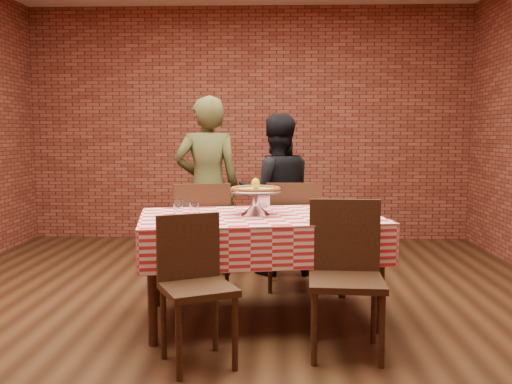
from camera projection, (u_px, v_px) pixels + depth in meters
ground at (230, 312)px, 4.25m from camera, size 6.00×6.00×0.00m
back_wall at (249, 124)px, 7.08m from camera, size 5.50×0.00×5.50m
table at (260, 268)px, 4.07m from camera, size 1.81×1.28×0.75m
tablecloth at (260, 235)px, 4.04m from camera, size 1.85×1.32×0.28m
pizza_stand at (256, 203)px, 4.05m from camera, size 0.49×0.49×0.17m
pizza at (256, 190)px, 4.04m from camera, size 0.46×0.46×0.03m
lemon at (256, 184)px, 4.03m from camera, size 0.08×0.08×0.08m
water_glass_left at (195, 210)px, 3.87m from camera, size 0.08×0.08×0.11m
water_glass_right at (178, 207)px, 4.06m from camera, size 0.08×0.08×0.11m
side_plate at (323, 214)px, 4.03m from camera, size 0.20×0.20×0.01m
sweetener_packet_a at (348, 216)px, 3.95m from camera, size 0.06×0.06×0.00m
sweetener_packet_b at (356, 216)px, 3.96m from camera, size 0.06×0.05×0.00m
condiment_caddy at (263, 200)px, 4.36m from camera, size 0.11×0.10×0.13m
chair_near_left at (198, 292)px, 3.24m from camera, size 0.52×0.52×0.86m
chair_near_right at (346, 279)px, 3.40m from camera, size 0.47×0.47×0.93m
chair_far_left at (199, 237)px, 4.72m from camera, size 0.57×0.57×0.94m
chair_far_right at (293, 234)px, 4.88m from camera, size 0.45×0.45×0.93m
diner_olive at (207, 187)px, 5.30m from camera, size 0.66×0.49×1.68m
diner_black at (276, 194)px, 5.36m from camera, size 0.81×0.67×1.52m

